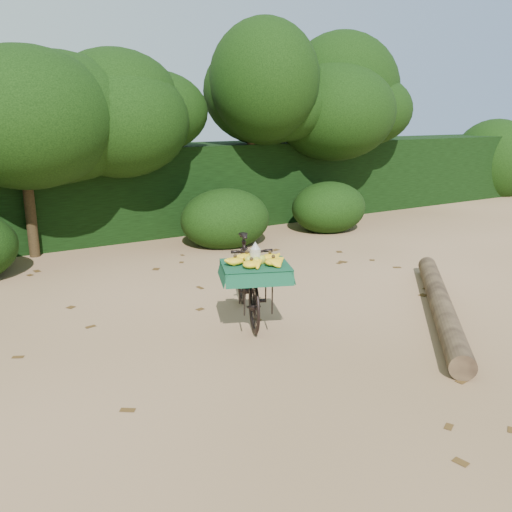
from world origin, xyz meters
TOP-DOWN VIEW (x-y plane):
  - ground at (0.00, 0.00)m, footprint 80.00×80.00m
  - vendor_bicycle at (-0.09, 0.74)m, footprint 1.20×1.84m
  - fallen_log at (2.06, -0.38)m, footprint 2.70×2.86m
  - hedge_backdrop at (0.00, 6.30)m, footprint 26.00×1.80m
  - tree_row at (-0.65, 5.50)m, footprint 14.50×2.00m
  - bush_clumps at (0.50, 4.30)m, footprint 8.80×1.70m
  - leaf_litter at (0.00, 0.65)m, footprint 7.00×7.30m

SIDE VIEW (x-z plane):
  - ground at x=0.00m, z-range 0.00..0.00m
  - leaf_litter at x=0.00m, z-range 0.00..0.01m
  - fallen_log at x=2.06m, z-range 0.00..0.26m
  - bush_clumps at x=0.50m, z-range 0.00..0.90m
  - vendor_bicycle at x=-0.09m, z-range 0.01..1.03m
  - hedge_backdrop at x=0.00m, z-range 0.00..1.80m
  - tree_row at x=-0.65m, z-range 0.00..4.00m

